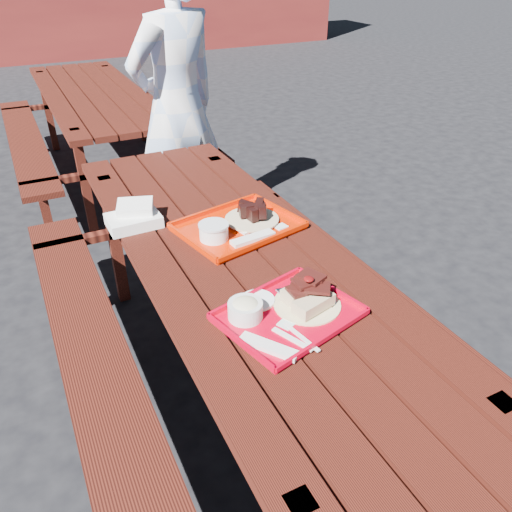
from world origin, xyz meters
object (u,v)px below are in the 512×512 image
object	(u,v)px
picnic_table_near	(239,294)
person	(177,108)
far_tray	(238,225)
near_tray	(285,307)
picnic_table_far	(97,114)

from	to	relation	value
picnic_table_near	person	world-z (taller)	person
far_tray	person	bearing A→B (deg)	81.27
picnic_table_near	far_tray	bearing A→B (deg)	65.90
picnic_table_near	near_tray	size ratio (longest dim) A/B	5.11
near_tray	far_tray	xyz separation A→B (m)	(0.10, 0.57, -0.01)
person	picnic_table_near	bearing A→B (deg)	56.83
picnic_table_far	far_tray	bearing A→B (deg)	-88.43
picnic_table_near	far_tray	world-z (taller)	far_tray
picnic_table_far	picnic_table_near	bearing A→B (deg)	-90.00
picnic_table_near	near_tray	world-z (taller)	near_tray
picnic_table_far	near_tray	bearing A→B (deg)	-90.48
picnic_table_near	picnic_table_far	world-z (taller)	same
person	near_tray	bearing A→B (deg)	58.25
picnic_table_far	far_tray	size ratio (longest dim) A/B	4.56
picnic_table_far	near_tray	distance (m)	3.21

